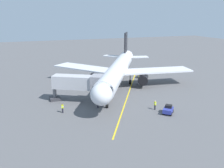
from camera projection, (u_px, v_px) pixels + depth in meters
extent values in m
plane|color=#565659|center=(113.00, 84.00, 60.90)|extent=(220.00, 220.00, 0.00)
cube|color=yellow|center=(128.00, 95.00, 53.11)|extent=(20.13, 34.80, 0.01)
cylinder|color=silver|center=(118.00, 70.00, 57.41)|extent=(20.23, 31.38, 3.80)
ellipsoid|color=silver|center=(101.00, 94.00, 40.14)|extent=(5.12, 5.27, 3.61)
cone|color=silver|center=(127.00, 57.00, 74.97)|extent=(4.46, 4.30, 3.42)
cube|color=black|center=(103.00, 89.00, 41.32)|extent=(3.60, 3.00, 0.90)
cube|color=silver|center=(155.00, 70.00, 59.74)|extent=(17.60, 7.49, 0.36)
cylinder|color=black|center=(143.00, 79.00, 58.00)|extent=(3.69, 4.09, 2.30)
cylinder|color=black|center=(143.00, 81.00, 56.34)|extent=(1.92, 1.22, 2.10)
cube|color=silver|center=(86.00, 68.00, 62.47)|extent=(14.62, 16.62, 0.36)
cylinder|color=black|center=(94.00, 77.00, 59.86)|extent=(3.69, 4.09, 2.30)
cylinder|color=black|center=(93.00, 79.00, 58.20)|extent=(1.92, 1.22, 2.10)
cube|color=black|center=(126.00, 45.00, 71.09)|extent=(2.70, 4.34, 7.20)
cube|color=silver|center=(137.00, 57.00, 71.16)|extent=(6.76, 3.67, 0.24)
cube|color=silver|center=(114.00, 56.00, 72.19)|extent=(6.07, 6.36, 0.24)
cylinder|color=slate|center=(107.00, 99.00, 45.24)|extent=(0.24, 0.24, 2.77)
cylinder|color=black|center=(107.00, 106.00, 45.62)|extent=(0.74, 0.83, 0.70)
cylinder|color=slate|center=(130.00, 77.00, 60.43)|extent=(0.24, 0.24, 2.77)
cylinder|color=black|center=(130.00, 82.00, 60.80)|extent=(0.94, 1.18, 1.10)
cylinder|color=slate|center=(109.00, 76.00, 61.26)|extent=(0.24, 0.24, 2.77)
cylinder|color=black|center=(109.00, 81.00, 61.64)|extent=(0.94, 1.18, 1.10)
cube|color=#B7B7BC|center=(76.00, 82.00, 48.07)|extent=(9.10, 6.74, 2.50)
cube|color=gray|center=(99.00, 83.00, 47.35)|extent=(4.02, 4.17, 3.00)
cylinder|color=slate|center=(55.00, 91.00, 49.32)|extent=(0.70, 0.70, 3.90)
cube|color=#333338|center=(55.00, 99.00, 49.76)|extent=(2.00, 2.00, 0.60)
cylinder|color=#23232D|center=(98.00, 106.00, 45.55)|extent=(0.26, 0.26, 0.88)
cube|color=#D8EA19|center=(98.00, 102.00, 45.35)|extent=(0.30, 0.41, 0.60)
cube|color=silver|center=(98.00, 102.00, 45.35)|extent=(0.31, 0.44, 0.10)
sphere|color=tan|center=(98.00, 100.00, 45.23)|extent=(0.22, 0.22, 0.22)
cylinder|color=#23232D|center=(155.00, 107.00, 44.75)|extent=(0.26, 0.26, 0.88)
cube|color=#D8EA19|center=(155.00, 103.00, 44.55)|extent=(0.27, 0.40, 0.60)
cube|color=silver|center=(155.00, 103.00, 44.55)|extent=(0.28, 0.42, 0.10)
sphere|color=beige|center=(155.00, 101.00, 44.43)|extent=(0.22, 0.22, 0.22)
cylinder|color=#23232D|center=(63.00, 110.00, 43.32)|extent=(0.26, 0.26, 0.88)
cube|color=#D8EA19|center=(62.00, 106.00, 43.12)|extent=(0.42, 0.31, 0.60)
cube|color=silver|center=(62.00, 106.00, 43.12)|extent=(0.44, 0.33, 0.10)
sphere|color=brown|center=(62.00, 104.00, 43.00)|extent=(0.22, 0.22, 0.22)
cube|color=#2D3899|center=(168.00, 110.00, 42.87)|extent=(2.67, 2.70, 0.70)
cube|color=black|center=(169.00, 106.00, 42.97)|extent=(1.42, 1.41, 0.50)
cylinder|color=black|center=(171.00, 114.00, 42.01)|extent=(0.59, 0.61, 0.60)
cylinder|color=black|center=(163.00, 113.00, 42.50)|extent=(0.59, 0.61, 0.60)
cylinder|color=black|center=(173.00, 111.00, 43.43)|extent=(0.59, 0.61, 0.60)
cylinder|color=black|center=(165.00, 110.00, 43.92)|extent=(0.59, 0.61, 0.60)
cube|color=yellow|center=(142.00, 76.00, 67.14)|extent=(2.72, 2.90, 0.24)
cube|color=silver|center=(142.00, 73.00, 66.96)|extent=(2.72, 2.90, 0.08)
cylinder|color=slate|center=(143.00, 75.00, 65.75)|extent=(0.06, 0.06, 0.55)
cylinder|color=slate|center=(139.00, 75.00, 66.13)|extent=(0.06, 0.06, 0.55)
cylinder|color=slate|center=(145.00, 73.00, 67.94)|extent=(0.06, 0.06, 0.55)
cylinder|color=slate|center=(141.00, 73.00, 68.32)|extent=(0.06, 0.06, 0.55)
cylinder|color=black|center=(143.00, 78.00, 66.17)|extent=(0.47, 0.50, 0.44)
cylinder|color=black|center=(139.00, 77.00, 66.56)|extent=(0.47, 0.50, 0.44)
cylinder|color=black|center=(145.00, 76.00, 67.90)|extent=(0.47, 0.50, 0.44)
cylinder|color=black|center=(140.00, 76.00, 68.30)|extent=(0.47, 0.50, 0.44)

